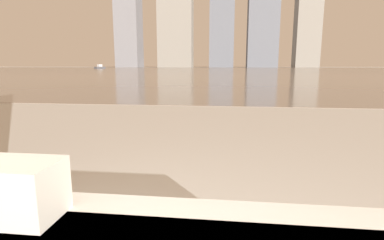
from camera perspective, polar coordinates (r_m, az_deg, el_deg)
towel_stack at (r=0.99m, az=-31.76°, el=-11.20°), size 0.29×0.16×0.16m
harbor_water at (r=61.79m, az=6.56°, el=9.52°), size 180.00×110.00×0.01m
harbor_boat_1 at (r=78.50m, az=-17.16°, el=9.60°), size 1.98×3.01×1.07m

